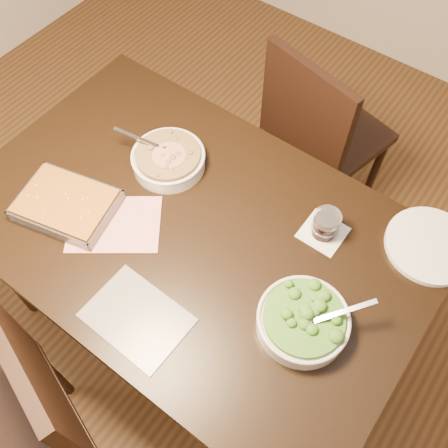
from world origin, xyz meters
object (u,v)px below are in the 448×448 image
(wine_tumbler, at_px, (326,224))
(table, at_px, (193,243))
(stew_bowl, at_px, (168,159))
(dinner_plate, at_px, (430,246))
(chair_near, at_px, (20,420))
(baking_dish, at_px, (67,205))
(chair_far, at_px, (318,132))
(broccoli_bowl, at_px, (303,321))

(wine_tumbler, bearing_deg, table, -146.30)
(stew_bowl, distance_m, dinner_plate, 0.83)
(wine_tumbler, relative_size, chair_near, 0.10)
(baking_dish, xyz_separation_m, dinner_plate, (0.94, 0.53, -0.02))
(chair_near, bearing_deg, baking_dish, 132.57)
(stew_bowl, relative_size, chair_far, 0.29)
(stew_bowl, height_order, broccoli_bowl, broccoli_bowl)
(table, height_order, dinner_plate, dinner_plate)
(dinner_plate, bearing_deg, baking_dish, -150.46)
(table, bearing_deg, chair_far, 88.42)
(stew_bowl, relative_size, broccoli_bowl, 1.04)
(dinner_plate, bearing_deg, table, -149.04)
(baking_dish, bearing_deg, stew_bowl, 53.11)
(wine_tumbler, distance_m, chair_near, 1.04)
(stew_bowl, bearing_deg, chair_near, -82.32)
(table, bearing_deg, baking_dish, -153.06)
(stew_bowl, relative_size, chair_near, 0.28)
(dinner_plate, bearing_deg, broccoli_bowl, -112.18)
(table, distance_m, chair_far, 0.80)
(dinner_plate, distance_m, chair_far, 0.76)
(broccoli_bowl, distance_m, wine_tumbler, 0.30)
(wine_tumbler, relative_size, chair_far, 0.10)
(wine_tumbler, distance_m, chair_far, 0.71)
(table, distance_m, broccoli_bowl, 0.45)
(dinner_plate, bearing_deg, stew_bowl, -164.90)
(table, distance_m, baking_dish, 0.40)
(baking_dish, bearing_deg, dinner_plate, 15.94)
(broccoli_bowl, xyz_separation_m, wine_tumbler, (-0.10, 0.28, 0.02))
(chair_near, bearing_deg, wine_tumbler, 82.30)
(table, bearing_deg, broccoli_bowl, -8.70)
(table, xyz_separation_m, baking_dish, (-0.34, -0.17, 0.12))
(broccoli_bowl, xyz_separation_m, baking_dish, (-0.77, -0.11, -0.01))
(wine_tumbler, bearing_deg, stew_bowl, -171.99)
(dinner_plate, distance_m, chair_near, 1.28)
(baking_dish, relative_size, chair_near, 0.36)
(baking_dish, relative_size, wine_tumbler, 3.69)
(table, relative_size, wine_tumbler, 15.87)
(broccoli_bowl, bearing_deg, baking_dish, -172.02)
(chair_near, relative_size, chair_far, 1.03)
(broccoli_bowl, height_order, chair_far, chair_far)
(broccoli_bowl, distance_m, chair_near, 0.86)
(wine_tumbler, bearing_deg, broccoli_bowl, -70.50)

